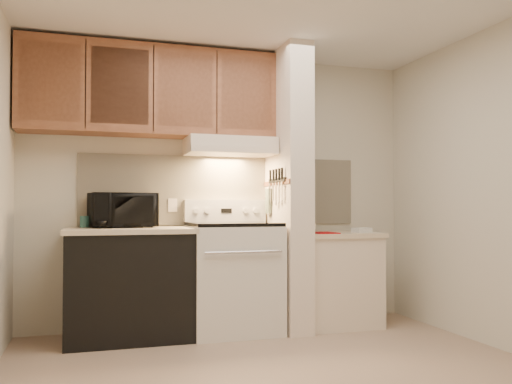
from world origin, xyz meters
name	(u,v)px	position (x,y,z in m)	size (l,w,h in m)	color
floor	(277,371)	(0.00, 0.00, 0.00)	(3.60, 3.60, 0.00)	tan
wall_back	(224,189)	(0.00, 1.50, 1.25)	(3.60, 0.02, 2.50)	beige
wall_right	(499,185)	(1.80, 0.00, 1.25)	(0.02, 3.00, 2.50)	beige
backsplash	(224,191)	(0.00, 1.49, 1.24)	(2.60, 0.02, 0.63)	beige
range_body	(233,279)	(0.00, 1.16, 0.46)	(0.76, 0.65, 0.92)	silver
oven_window	(243,279)	(0.00, 0.84, 0.50)	(0.50, 0.01, 0.30)	black
oven_handle	(244,252)	(0.00, 0.80, 0.72)	(0.02, 0.02, 0.65)	silver
cooktop	(233,224)	(0.00, 1.16, 0.94)	(0.74, 0.64, 0.03)	black
range_backguard	(225,211)	(0.00, 1.44, 1.05)	(0.76, 0.08, 0.20)	silver
range_display	(226,211)	(0.00, 1.40, 1.05)	(0.10, 0.01, 0.04)	black
range_knob_left_outer	(196,211)	(-0.28, 1.40, 1.05)	(0.05, 0.05, 0.02)	silver
range_knob_left_inner	(207,211)	(-0.18, 1.40, 1.05)	(0.05, 0.05, 0.02)	silver
range_knob_right_inner	(245,211)	(0.18, 1.40, 1.05)	(0.05, 0.05, 0.02)	silver
range_knob_right_outer	(256,211)	(0.28, 1.40, 1.05)	(0.05, 0.05, 0.02)	silver
dishwasher_front	(129,286)	(-0.88, 1.17, 0.43)	(1.00, 0.63, 0.87)	black
left_countertop	(129,230)	(-0.88, 1.17, 0.89)	(1.04, 0.67, 0.04)	beige
spoon_rest	(128,227)	(-0.89, 1.21, 0.92)	(0.23, 0.07, 0.02)	black
teal_jar	(85,222)	(-1.23, 1.39, 0.96)	(0.09, 0.09, 0.10)	#2C605C
outlet	(173,205)	(-0.48, 1.48, 1.10)	(0.08, 0.01, 0.12)	#EEDCC6
microwave	(122,210)	(-0.93, 1.31, 1.06)	(0.53, 0.36, 0.29)	black
partition_pillar	(288,188)	(0.51, 1.15, 1.25)	(0.22, 0.70, 2.50)	#F2DFCD
pillar_trim	(276,183)	(0.39, 1.15, 1.30)	(0.01, 0.70, 0.04)	brown
knife_strip	(277,180)	(0.39, 1.10, 1.32)	(0.02, 0.42, 0.04)	black
knife_blade_a	(282,191)	(0.38, 0.95, 1.22)	(0.01, 0.04, 0.16)	silver
knife_handle_a	(282,174)	(0.38, 0.94, 1.37)	(0.02, 0.02, 0.10)	black
knife_blade_b	(279,192)	(0.38, 1.02, 1.21)	(0.01, 0.04, 0.18)	silver
knife_handle_b	(279,174)	(0.38, 1.01, 1.37)	(0.02, 0.02, 0.10)	black
knife_blade_c	(276,194)	(0.38, 1.10, 1.20)	(0.01, 0.04, 0.20)	silver
knife_handle_c	(276,175)	(0.38, 1.09, 1.37)	(0.02, 0.02, 0.10)	black
knife_blade_d	(273,192)	(0.38, 1.18, 1.22)	(0.01, 0.04, 0.16)	silver
knife_handle_d	(273,175)	(0.38, 1.17, 1.37)	(0.02, 0.02, 0.10)	black
knife_blade_e	(270,193)	(0.38, 1.27, 1.21)	(0.01, 0.04, 0.18)	silver
knife_handle_e	(270,176)	(0.38, 1.25, 1.37)	(0.02, 0.02, 0.10)	black
oven_mitt	(268,201)	(0.38, 1.32, 1.14)	(0.03, 0.10, 0.23)	slate
right_cab_base	(335,281)	(0.97, 1.15, 0.40)	(0.70, 0.60, 0.81)	#EEDCC6
right_countertop	(335,234)	(0.97, 1.15, 0.83)	(0.74, 0.64, 0.04)	beige
red_folder	(324,233)	(0.79, 1.00, 0.85)	(0.20, 0.28, 0.01)	#A60C0F
white_box	(362,230)	(1.19, 1.05, 0.87)	(0.16, 0.11, 0.04)	white
range_hood	(230,147)	(0.00, 1.28, 1.62)	(0.78, 0.44, 0.15)	#EEDCC6
hood_lip	(236,149)	(0.00, 1.07, 1.58)	(0.78, 0.04, 0.06)	#EEDCC6
upper_cabinets	(151,92)	(-0.69, 1.32, 2.08)	(2.18, 0.33, 0.77)	brown
cab_door_a	(50,81)	(-1.51, 1.17, 2.08)	(0.46, 0.01, 0.63)	brown
cab_gap_a	(86,84)	(-1.23, 1.16, 2.08)	(0.01, 0.01, 0.73)	black
cab_door_b	(120,86)	(-0.96, 1.17, 2.08)	(0.46, 0.01, 0.63)	brown
cab_gap_b	(154,88)	(-0.69, 1.16, 2.08)	(0.01, 0.01, 0.73)	black
cab_door_c	(186,90)	(-0.42, 1.17, 2.08)	(0.46, 0.01, 0.63)	brown
cab_gap_c	(217,92)	(-0.14, 1.16, 2.08)	(0.01, 0.01, 0.73)	black
cab_door_d	(247,94)	(0.13, 1.17, 2.08)	(0.46, 0.01, 0.63)	brown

